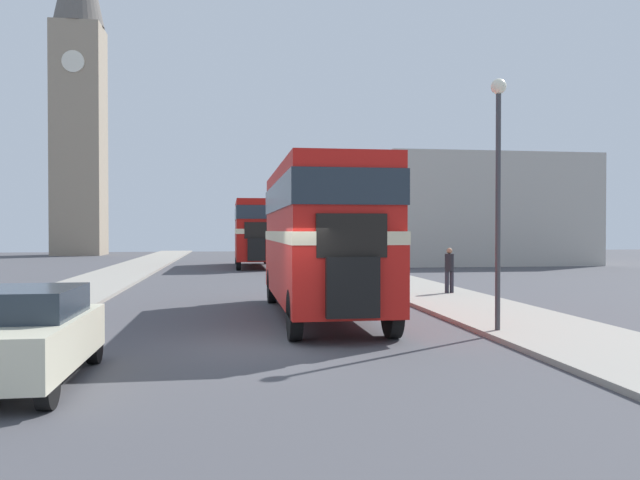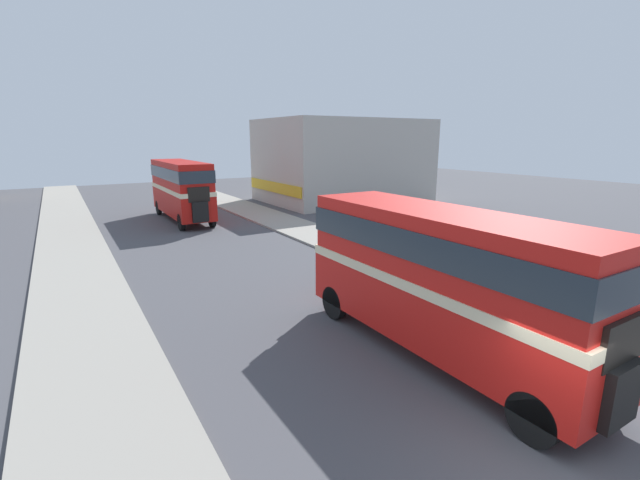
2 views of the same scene
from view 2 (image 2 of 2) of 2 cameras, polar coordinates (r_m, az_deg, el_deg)
The scene contains 5 objects.
ground_plane at distance 9.96m, azimuth 26.98°, elevation -25.84°, with size 120.00×120.00×0.00m, color #47474C.
double_decker_bus at distance 12.31m, azimuth 15.81°, elevation -4.01°, with size 2.54×9.47×4.17m.
bus_distant at distance 33.64m, azimuth -18.03°, elevation 6.91°, with size 2.40×9.40×4.39m.
pedestrian_walking at distance 19.79m, azimuth 16.38°, elevation -1.76°, with size 0.34×0.34×1.68m.
shop_building_block at distance 42.96m, azimuth 3.07°, elevation 10.54°, with size 15.14×10.79×7.79m.
Camera 2 is at (-7.00, -3.63, 6.09)m, focal length 24.00 mm.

